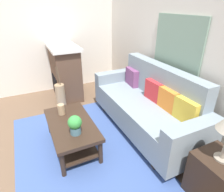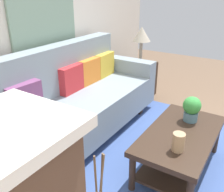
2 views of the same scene
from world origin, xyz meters
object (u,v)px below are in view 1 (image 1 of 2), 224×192
Objects in this scene: throw_pillow_crimson at (154,91)px; coffee_table at (72,129)px; couch at (147,106)px; framed_painting at (177,43)px; throw_pillow_orange at (169,100)px; side_table at (215,178)px; fireplace at (65,72)px; potted_plant_tabletop at (75,124)px; throw_pillow_plum at (132,77)px; tabletop_vase at (61,109)px; throw_pillow_mustard at (186,111)px; floor_vase at (61,97)px.

throw_pillow_crimson is 0.33× the size of coffee_table.
throw_pillow_crimson is (0.00, 0.13, 0.25)m from couch.
framed_painting is at bearing 90.00° from couch.
couch is at bearing -160.10° from throw_pillow_orange.
coffee_table is (-0.41, -1.38, -0.37)m from throw_pillow_orange.
side_table is at bearing -11.23° from throw_pillow_orange.
couch is 1.92× the size of fireplace.
fireplace is (-1.75, 0.35, 0.27)m from coffee_table.
framed_painting reaches higher than throw_pillow_orange.
potted_plant_tabletop is (0.27, -0.00, 0.26)m from coffee_table.
coffee_table is 0.95× the size of fireplace.
throw_pillow_plum reaches higher than tabletop_vase.
potted_plant_tabletop is (0.21, -1.38, -0.11)m from throw_pillow_crimson.
couch reaches higher than potted_plant_tabletop.
throw_pillow_mustard is 1.79m from tabletop_vase.
couch is 0.45m from throw_pillow_orange.
throw_pillow_orange is at bearing 0.00° from throw_pillow_plum.
throw_pillow_plum is at bearing 180.00° from throw_pillow_crimson.
couch is 6.19× the size of throw_pillow_crimson.
couch is 1.72m from floor_vase.
fireplace is 2.42m from framed_painting.
framed_painting reaches higher than throw_pillow_plum.
potted_plant_tabletop is 0.27× the size of framed_painting.
coffee_table is at bearing -65.41° from throw_pillow_plum.
coffee_table is 6.79× the size of tabletop_vase.
couch is at bearing 75.08° from tabletop_vase.
floor_vase is at bearing 170.31° from tabletop_vase.
couch is at bearing -10.26° from throw_pillow_plum.
couch is at bearing 87.21° from coffee_table.
throw_pillow_orange reaches higher than coffee_table.
couch is 6.19× the size of throw_pillow_mustard.
fireplace reaches higher than tabletop_vase.
tabletop_vase is at bearing -115.80° from throw_pillow_orange.
framed_painting is at bearing 52.43° from floor_vase.
couch reaches higher than floor_vase.
coffee_table is 1.20m from floor_vase.
coffee_table is at bearing -118.65° from throw_pillow_mustard.
throw_pillow_crimson is 1.50m from tabletop_vase.
side_table is 3.34m from fireplace.
couch is 2.03m from fireplace.
coffee_table is at bearing -4.40° from floor_vase.
potted_plant_tabletop is 1.93m from framed_painting.
couch is 1.42m from side_table.
floor_vase is (0.56, -0.26, -0.32)m from fireplace.
throw_pillow_plum is 0.67× the size of floor_vase.
couch is 13.76× the size of tabletop_vase.
fireplace is (-1.81, -0.91, 0.16)m from couch.
couch is 1.26m from coffee_table.
framed_painting is (-1.41, 0.55, 1.13)m from side_table.
throw_pillow_crimson and throw_pillow_mustard have the same top height.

